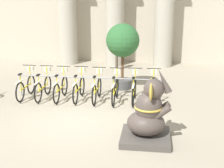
{
  "coord_description": "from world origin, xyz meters",
  "views": [
    {
      "loc": [
        2.01,
        -8.09,
        3.4
      ],
      "look_at": [
        0.85,
        0.38,
        1.0
      ],
      "focal_mm": 50.0,
      "sensor_mm": 36.0,
      "label": 1
    }
  ],
  "objects_px": {
    "bicycle_7": "(153,90)",
    "bicycle_1": "(43,86)",
    "person_pedestrian": "(117,49)",
    "bicycle_0": "(26,86)",
    "bicycle_5": "(115,89)",
    "bicycle_6": "(134,90)",
    "bicycle_3": "(79,88)",
    "elephant_statue": "(148,117)",
    "potted_tree": "(123,44)",
    "bicycle_4": "(97,89)",
    "bicycle_2": "(61,87)"
  },
  "relations": [
    {
      "from": "bicycle_4",
      "to": "elephant_statue",
      "type": "xyz_separation_m",
      "value": [
        1.78,
        -2.86,
        0.21
      ]
    },
    {
      "from": "bicycle_3",
      "to": "elephant_statue",
      "type": "xyz_separation_m",
      "value": [
        2.4,
        -2.89,
        0.21
      ]
    },
    {
      "from": "bicycle_3",
      "to": "bicycle_4",
      "type": "xyz_separation_m",
      "value": [
        0.63,
        -0.03,
        0.0
      ]
    },
    {
      "from": "bicycle_5",
      "to": "bicycle_6",
      "type": "relative_size",
      "value": 1.0
    },
    {
      "from": "bicycle_0",
      "to": "bicycle_4",
      "type": "relative_size",
      "value": 1.0
    },
    {
      "from": "bicycle_3",
      "to": "person_pedestrian",
      "type": "xyz_separation_m",
      "value": [
        0.74,
        4.54,
        0.62
      ]
    },
    {
      "from": "bicycle_3",
      "to": "bicycle_5",
      "type": "bearing_deg",
      "value": -2.05
    },
    {
      "from": "bicycle_4",
      "to": "potted_tree",
      "type": "xyz_separation_m",
      "value": [
        0.7,
        1.56,
        1.28
      ]
    },
    {
      "from": "bicycle_2",
      "to": "potted_tree",
      "type": "bearing_deg",
      "value": 38.98
    },
    {
      "from": "bicycle_6",
      "to": "bicycle_0",
      "type": "bearing_deg",
      "value": -179.5
    },
    {
      "from": "bicycle_1",
      "to": "potted_tree",
      "type": "xyz_separation_m",
      "value": [
        2.58,
        1.57,
        1.28
      ]
    },
    {
      "from": "bicycle_4",
      "to": "bicycle_6",
      "type": "distance_m",
      "value": 1.25
    },
    {
      "from": "bicycle_7",
      "to": "person_pedestrian",
      "type": "xyz_separation_m",
      "value": [
        -1.76,
        4.52,
        0.62
      ]
    },
    {
      "from": "bicycle_6",
      "to": "potted_tree",
      "type": "height_order",
      "value": "potted_tree"
    },
    {
      "from": "bicycle_0",
      "to": "bicycle_5",
      "type": "relative_size",
      "value": 1.0
    },
    {
      "from": "bicycle_0",
      "to": "potted_tree",
      "type": "distance_m",
      "value": 3.79
    },
    {
      "from": "potted_tree",
      "to": "bicycle_5",
      "type": "bearing_deg",
      "value": -92.59
    },
    {
      "from": "bicycle_2",
      "to": "bicycle_4",
      "type": "xyz_separation_m",
      "value": [
        1.25,
        0.02,
        0.0
      ]
    },
    {
      "from": "bicycle_5",
      "to": "bicycle_7",
      "type": "height_order",
      "value": "same"
    },
    {
      "from": "bicycle_0",
      "to": "person_pedestrian",
      "type": "height_order",
      "value": "person_pedestrian"
    },
    {
      "from": "bicycle_7",
      "to": "bicycle_1",
      "type": "bearing_deg",
      "value": -179.13
    },
    {
      "from": "bicycle_4",
      "to": "bicycle_5",
      "type": "height_order",
      "value": "same"
    },
    {
      "from": "bicycle_3",
      "to": "person_pedestrian",
      "type": "height_order",
      "value": "person_pedestrian"
    },
    {
      "from": "bicycle_0",
      "to": "bicycle_6",
      "type": "xyz_separation_m",
      "value": [
        3.76,
        0.03,
        0.0
      ]
    },
    {
      "from": "bicycle_5",
      "to": "elephant_statue",
      "type": "bearing_deg",
      "value": -68.01
    },
    {
      "from": "elephant_statue",
      "to": "person_pedestrian",
      "type": "relative_size",
      "value": 1.07
    },
    {
      "from": "bicycle_4",
      "to": "person_pedestrian",
      "type": "xyz_separation_m",
      "value": [
        0.12,
        4.57,
        0.62
      ]
    },
    {
      "from": "bicycle_4",
      "to": "bicycle_1",
      "type": "bearing_deg",
      "value": -179.8
    },
    {
      "from": "bicycle_5",
      "to": "potted_tree",
      "type": "height_order",
      "value": "potted_tree"
    },
    {
      "from": "bicycle_4",
      "to": "bicycle_5",
      "type": "distance_m",
      "value": 0.63
    },
    {
      "from": "bicycle_2",
      "to": "bicycle_4",
      "type": "bearing_deg",
      "value": 0.74
    },
    {
      "from": "bicycle_7",
      "to": "bicycle_2",
      "type": "bearing_deg",
      "value": -178.79
    },
    {
      "from": "bicycle_7",
      "to": "person_pedestrian",
      "type": "relative_size",
      "value": 0.96
    },
    {
      "from": "bicycle_6",
      "to": "bicycle_5",
      "type": "bearing_deg",
      "value": -175.98
    },
    {
      "from": "bicycle_5",
      "to": "elephant_statue",
      "type": "height_order",
      "value": "elephant_statue"
    },
    {
      "from": "bicycle_4",
      "to": "bicycle_0",
      "type": "bearing_deg",
      "value": -179.85
    },
    {
      "from": "bicycle_0",
      "to": "bicycle_4",
      "type": "bearing_deg",
      "value": 0.15
    },
    {
      "from": "bicycle_1",
      "to": "bicycle_5",
      "type": "xyz_separation_m",
      "value": [
        2.51,
        -0.01,
        0.0
      ]
    },
    {
      "from": "bicycle_6",
      "to": "elephant_statue",
      "type": "height_order",
      "value": "elephant_statue"
    },
    {
      "from": "bicycle_2",
      "to": "potted_tree",
      "type": "height_order",
      "value": "potted_tree"
    },
    {
      "from": "bicycle_6",
      "to": "bicycle_4",
      "type": "bearing_deg",
      "value": -178.82
    },
    {
      "from": "bicycle_1",
      "to": "bicycle_6",
      "type": "bearing_deg",
      "value": 0.59
    },
    {
      "from": "bicycle_6",
      "to": "person_pedestrian",
      "type": "bearing_deg",
      "value": 104.05
    },
    {
      "from": "bicycle_0",
      "to": "bicycle_6",
      "type": "distance_m",
      "value": 3.76
    },
    {
      "from": "bicycle_3",
      "to": "potted_tree",
      "type": "height_order",
      "value": "potted_tree"
    },
    {
      "from": "bicycle_1",
      "to": "bicycle_5",
      "type": "bearing_deg",
      "value": -0.26
    },
    {
      "from": "bicycle_0",
      "to": "bicycle_5",
      "type": "height_order",
      "value": "same"
    },
    {
      "from": "bicycle_7",
      "to": "bicycle_3",
      "type": "bearing_deg",
      "value": -179.46
    },
    {
      "from": "bicycle_6",
      "to": "person_pedestrian",
      "type": "xyz_separation_m",
      "value": [
        -1.14,
        4.55,
        0.62
      ]
    },
    {
      "from": "bicycle_3",
      "to": "bicycle_6",
      "type": "relative_size",
      "value": 1.0
    }
  ]
}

